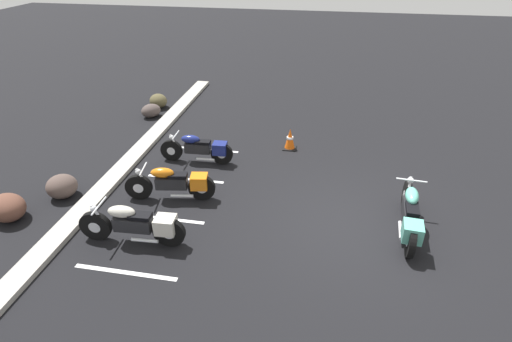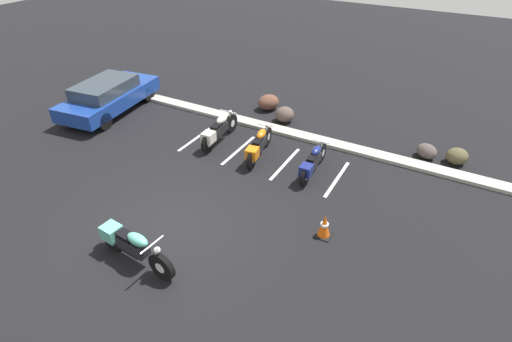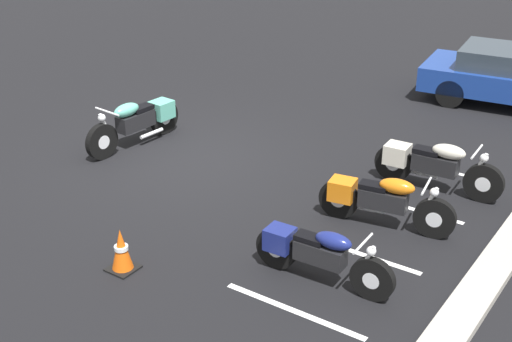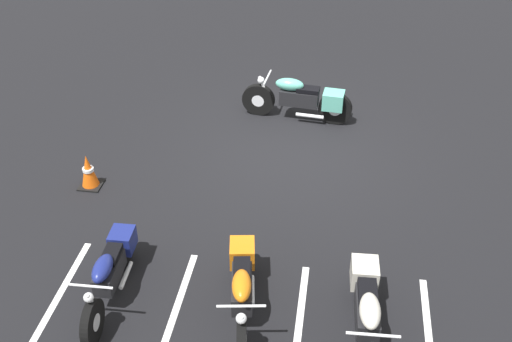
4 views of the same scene
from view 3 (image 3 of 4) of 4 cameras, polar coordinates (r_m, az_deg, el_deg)
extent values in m
plane|color=black|center=(13.81, -5.80, 1.08)|extent=(60.00, 60.00, 0.00)
cylinder|color=black|center=(13.88, -12.23, 2.32)|extent=(0.71, 0.19, 0.70)
cylinder|color=silver|center=(13.88, -12.23, 2.32)|extent=(0.28, 0.16, 0.27)
cylinder|color=black|center=(14.87, -7.37, 4.28)|extent=(0.71, 0.19, 0.70)
cylinder|color=silver|center=(14.87, -7.37, 4.28)|extent=(0.28, 0.16, 0.27)
cube|color=black|center=(14.33, -9.61, 3.99)|extent=(0.83, 0.36, 0.32)
ellipsoid|color=#59B29E|center=(14.10, -10.33, 4.82)|extent=(0.61, 0.32, 0.25)
cube|color=black|center=(14.37, -9.14, 4.98)|extent=(0.49, 0.29, 0.08)
cube|color=#59B29E|center=(14.77, -7.56, 4.91)|extent=(0.45, 0.42, 0.36)
cylinder|color=silver|center=(13.85, -11.93, 3.53)|extent=(0.28, 0.09, 0.56)
cylinder|color=silver|center=(13.79, -11.83, 4.67)|extent=(0.09, 0.66, 0.04)
sphere|color=silver|center=(13.73, -12.24, 4.18)|extent=(0.15, 0.15, 0.15)
cylinder|color=silver|center=(14.51, -8.35, 3.00)|extent=(0.59, 0.12, 0.07)
cylinder|color=black|center=(12.55, 17.75, -0.94)|extent=(0.16, 0.69, 0.68)
cylinder|color=silver|center=(12.55, 17.75, -0.94)|extent=(0.14, 0.27, 0.26)
cylinder|color=black|center=(12.93, 10.95, 0.66)|extent=(0.16, 0.69, 0.68)
cylinder|color=silver|center=(12.93, 10.95, 0.66)|extent=(0.14, 0.27, 0.26)
cube|color=black|center=(12.67, 14.15, 0.56)|extent=(0.33, 0.80, 0.31)
ellipsoid|color=beige|center=(12.51, 15.18, 1.51)|extent=(0.30, 0.59, 0.25)
cube|color=black|center=(12.63, 13.50, 1.58)|extent=(0.27, 0.47, 0.08)
cube|color=beige|center=(12.84, 11.23, 1.36)|extent=(0.39, 0.43, 0.35)
cylinder|color=silver|center=(12.46, 17.37, 0.30)|extent=(0.08, 0.27, 0.55)
cylinder|color=silver|center=(12.37, 17.25, 1.49)|extent=(0.64, 0.07, 0.04)
sphere|color=silver|center=(12.38, 17.80, 1.00)|extent=(0.14, 0.14, 0.14)
cylinder|color=silver|center=(12.99, 13.13, -0.20)|extent=(0.10, 0.57, 0.07)
cylinder|color=black|center=(11.25, 14.10, -3.69)|extent=(0.23, 0.67, 0.66)
cylinder|color=silver|center=(11.25, 14.10, -3.69)|extent=(0.16, 0.27, 0.25)
cylinder|color=black|center=(11.55, 6.65, -2.22)|extent=(0.23, 0.67, 0.66)
cylinder|color=silver|center=(11.55, 6.65, -2.22)|extent=(0.16, 0.27, 0.25)
cube|color=black|center=(11.32, 10.14, -2.24)|extent=(0.40, 0.79, 0.30)
ellipsoid|color=orange|center=(11.16, 11.22, -1.21)|extent=(0.35, 0.59, 0.24)
cube|color=black|center=(11.26, 9.39, -1.18)|extent=(0.31, 0.47, 0.08)
cube|color=orange|center=(11.46, 6.93, -1.48)|extent=(0.42, 0.45, 0.34)
cylinder|color=silver|center=(11.15, 13.64, -2.41)|extent=(0.10, 0.27, 0.53)
cylinder|color=silver|center=(11.04, 13.48, -1.17)|extent=(0.61, 0.14, 0.04)
sphere|color=silver|center=(11.06, 14.09, -1.66)|extent=(0.14, 0.14, 0.14)
cylinder|color=silver|center=(11.63, 9.03, -3.02)|extent=(0.16, 0.55, 0.07)
cylinder|color=black|center=(9.66, 9.30, -8.53)|extent=(0.14, 0.63, 0.63)
cylinder|color=silver|center=(9.66, 9.30, -8.53)|extent=(0.13, 0.24, 0.24)
cylinder|color=black|center=(10.19, 1.67, -6.19)|extent=(0.14, 0.63, 0.63)
cylinder|color=silver|center=(10.19, 1.67, -6.19)|extent=(0.13, 0.24, 0.24)
cube|color=black|center=(9.84, 5.16, -6.57)|extent=(0.29, 0.73, 0.28)
ellipsoid|color=navy|center=(9.64, 6.22, -5.58)|extent=(0.27, 0.54, 0.23)
cube|color=black|center=(9.81, 4.36, -5.37)|extent=(0.24, 0.43, 0.08)
cube|color=navy|center=(10.08, 1.91, -5.43)|extent=(0.36, 0.39, 0.32)
cylinder|color=silver|center=(9.56, 8.77, -7.11)|extent=(0.07, 0.25, 0.51)
cylinder|color=silver|center=(9.45, 8.55, -5.75)|extent=(0.59, 0.06, 0.03)
sphere|color=silver|center=(9.45, 9.21, -6.34)|extent=(0.13, 0.13, 0.13)
cylinder|color=silver|center=(10.18, 4.24, -7.22)|extent=(0.09, 0.52, 0.07)
cylinder|color=black|center=(18.33, 16.42, 7.43)|extent=(0.30, 0.66, 0.64)
cylinder|color=black|center=(16.85, 15.29, 6.02)|extent=(0.30, 0.66, 0.64)
cube|color=#A8A399|center=(11.26, 19.39, -5.97)|extent=(18.00, 0.50, 0.12)
cube|color=black|center=(10.47, -10.59, -7.65)|extent=(0.40, 0.40, 0.03)
cone|color=#EA590F|center=(10.31, -10.72, -6.21)|extent=(0.32, 0.32, 0.65)
cylinder|color=white|center=(10.29, -10.74, -6.05)|extent=(0.20, 0.20, 0.06)
cube|color=white|center=(13.68, 14.60, 0.13)|extent=(0.10, 2.10, 0.00)
cube|color=white|center=(12.20, 11.67, -2.77)|extent=(0.10, 2.10, 0.00)
cube|color=white|center=(10.79, 7.93, -6.43)|extent=(0.10, 2.10, 0.00)
cube|color=white|center=(9.50, 3.05, -11.10)|extent=(0.10, 2.10, 0.00)
camera|label=1|loc=(18.47, 11.72, 24.74)|focal=28.00mm
camera|label=2|loc=(14.36, -44.43, 24.11)|focal=28.00mm
camera|label=4|loc=(10.52, 48.09, 22.57)|focal=42.00mm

